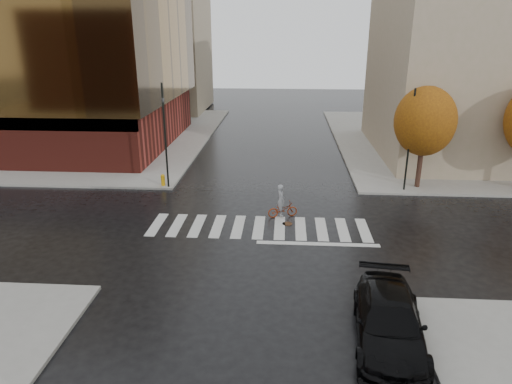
% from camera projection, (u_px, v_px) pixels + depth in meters
% --- Properties ---
extents(ground, '(120.00, 120.00, 0.00)m').
position_uv_depth(ground, '(258.00, 231.00, 23.68)').
color(ground, black).
rests_on(ground, ground).
extents(sidewalk_nw, '(30.00, 30.00, 0.15)m').
position_uv_depth(sidewalk_nw, '(58.00, 135.00, 44.69)').
color(sidewalk_nw, gray).
rests_on(sidewalk_nw, ground).
extents(sidewalk_ne, '(30.00, 30.00, 0.15)m').
position_uv_depth(sidewalk_ne, '(499.00, 142.00, 42.07)').
color(sidewalk_ne, gray).
rests_on(sidewalk_ne, ground).
extents(crosswalk, '(12.00, 3.00, 0.01)m').
position_uv_depth(crosswalk, '(259.00, 227.00, 24.15)').
color(crosswalk, silver).
rests_on(crosswalk, ground).
extents(office_glass, '(27.00, 19.00, 16.00)m').
position_uv_depth(office_glass, '(16.00, 49.00, 39.15)').
color(office_glass, '#5E1E16').
rests_on(office_glass, sidewalk_nw).
extents(building_ne_tan, '(16.00, 16.00, 18.00)m').
position_uv_depth(building_ne_tan, '(489.00, 39.00, 35.50)').
color(building_ne_tan, gray).
rests_on(building_ne_tan, sidewalk_ne).
extents(building_nw_far, '(14.00, 12.00, 20.00)m').
position_uv_depth(building_nw_far, '(147.00, 27.00, 56.00)').
color(building_nw_far, gray).
rests_on(building_nw_far, sidewalk_nw).
extents(tree_ne_a, '(3.80, 3.80, 6.50)m').
position_uv_depth(tree_ne_a, '(425.00, 121.00, 28.50)').
color(tree_ne_a, black).
rests_on(tree_ne_a, sidewalk_ne).
extents(sedan, '(2.79, 5.64, 1.58)m').
position_uv_depth(sedan, '(389.00, 321.00, 15.08)').
color(sedan, black).
rests_on(sedan, ground).
extents(cyclist, '(1.77, 1.04, 1.90)m').
position_uv_depth(cyclist, '(282.00, 206.00, 25.29)').
color(cyclist, '#97300D').
rests_on(cyclist, ground).
extents(traffic_light_nw, '(0.17, 0.15, 6.68)m').
position_uv_depth(traffic_light_nw, '(165.00, 130.00, 28.67)').
color(traffic_light_nw, black).
rests_on(traffic_light_nw, sidewalk_nw).
extents(traffic_light_ne, '(0.15, 0.17, 6.42)m').
position_uv_depth(traffic_light_ne, '(410.00, 135.00, 28.19)').
color(traffic_light_ne, black).
rests_on(traffic_light_ne, sidewalk_ne).
extents(fire_hydrant, '(0.28, 0.28, 0.78)m').
position_uv_depth(fire_hydrant, '(163.00, 179.00, 30.01)').
color(fire_hydrant, '#BF880B').
rests_on(fire_hydrant, sidewalk_nw).
extents(manhole, '(0.63, 0.63, 0.01)m').
position_uv_depth(manhole, '(287.00, 224.00, 24.58)').
color(manhole, '#51321D').
rests_on(manhole, ground).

